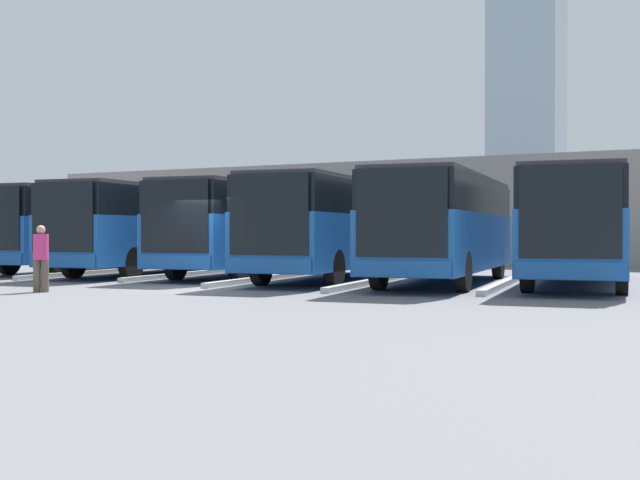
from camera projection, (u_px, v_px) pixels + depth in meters
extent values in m
plane|color=slate|center=(199.00, 288.00, 22.48)|extent=(600.00, 600.00, 0.00)
cube|color=#19519E|center=(580.00, 242.00, 23.20)|extent=(3.70, 10.73, 1.65)
cube|color=black|center=(580.00, 196.00, 23.19)|extent=(3.64, 10.57, 1.01)
cube|color=black|center=(569.00, 211.00, 18.26)|extent=(2.25, 0.29, 2.15)
cube|color=#19519E|center=(569.00, 271.00, 18.26)|extent=(2.43, 0.33, 0.40)
cube|color=#333338|center=(580.00, 177.00, 23.19)|extent=(3.55, 10.30, 0.12)
cylinder|color=black|center=(622.00, 273.00, 19.76)|extent=(0.42, 1.10, 1.07)
cylinder|color=black|center=(528.00, 272.00, 20.55)|extent=(0.42, 1.10, 1.07)
cylinder|color=black|center=(621.00, 264.00, 25.87)|extent=(0.42, 1.10, 1.07)
cylinder|color=black|center=(548.00, 263.00, 26.66)|extent=(0.42, 1.10, 1.07)
cube|color=#B2B2AD|center=(501.00, 284.00, 22.65)|extent=(1.03, 7.25, 0.15)
cube|color=#19519E|center=(445.00, 242.00, 24.15)|extent=(3.70, 10.73, 1.65)
cube|color=black|center=(445.00, 198.00, 24.14)|extent=(3.64, 10.57, 1.01)
cube|color=black|center=(401.00, 212.00, 19.20)|extent=(2.25, 0.29, 2.15)
cube|color=#19519E|center=(401.00, 269.00, 19.21)|extent=(2.43, 0.33, 0.40)
cube|color=#333338|center=(445.00, 179.00, 24.13)|extent=(3.55, 10.30, 0.12)
cylinder|color=black|center=(463.00, 272.00, 20.71)|extent=(0.42, 1.10, 1.07)
cylinder|color=black|center=(379.00, 270.00, 21.50)|extent=(0.42, 1.10, 1.07)
cylinder|color=black|center=(498.00, 263.00, 26.81)|extent=(0.42, 1.10, 1.07)
cylinder|color=black|center=(432.00, 262.00, 27.60)|extent=(0.42, 1.10, 1.07)
cube|color=#B2B2AD|center=(367.00, 282.00, 23.60)|extent=(1.03, 7.25, 0.15)
cube|color=#19519E|center=(335.00, 241.00, 25.99)|extent=(3.70, 10.73, 1.65)
cube|color=black|center=(335.00, 200.00, 25.98)|extent=(3.64, 10.57, 1.01)
cube|color=black|center=(268.00, 214.00, 21.05)|extent=(2.25, 0.29, 2.15)
cube|color=#19519E|center=(268.00, 266.00, 21.05)|extent=(2.43, 0.33, 0.40)
cube|color=#333338|center=(335.00, 183.00, 25.98)|extent=(3.55, 10.30, 0.12)
cylinder|color=black|center=(334.00, 268.00, 22.55)|extent=(0.42, 1.10, 1.07)
cylinder|color=black|center=(261.00, 267.00, 23.34)|extent=(0.42, 1.10, 1.07)
cylinder|color=black|center=(395.00, 261.00, 28.66)|extent=(0.42, 1.10, 1.07)
cylinder|color=black|center=(335.00, 260.00, 29.45)|extent=(0.42, 1.10, 1.07)
cube|color=#B2B2AD|center=(260.00, 279.00, 25.44)|extent=(1.03, 7.25, 0.15)
cube|color=#19519E|center=(251.00, 240.00, 28.54)|extent=(3.70, 10.73, 1.65)
cube|color=black|center=(251.00, 203.00, 28.53)|extent=(3.64, 10.57, 1.01)
cube|color=black|center=(174.00, 216.00, 23.60)|extent=(2.25, 0.29, 2.15)
cube|color=#19519E|center=(174.00, 262.00, 23.60)|extent=(2.43, 0.33, 0.40)
cube|color=#333338|center=(251.00, 187.00, 28.53)|extent=(3.55, 10.30, 0.12)
cylinder|color=black|center=(239.00, 265.00, 25.10)|extent=(0.42, 1.10, 1.07)
cylinder|color=black|center=(176.00, 264.00, 25.89)|extent=(0.42, 1.10, 1.07)
cylinder|color=black|center=(313.00, 258.00, 31.21)|extent=(0.42, 1.10, 1.07)
cylinder|color=black|center=(260.00, 258.00, 32.00)|extent=(0.42, 1.10, 1.07)
cube|color=#B2B2AD|center=(181.00, 275.00, 27.99)|extent=(1.03, 7.25, 0.15)
cube|color=#19519E|center=(155.00, 240.00, 29.66)|extent=(3.70, 10.73, 1.65)
cube|color=black|center=(155.00, 204.00, 29.65)|extent=(3.64, 10.57, 1.01)
cube|color=black|center=(62.00, 217.00, 24.72)|extent=(2.25, 0.29, 2.15)
cube|color=#19519E|center=(62.00, 261.00, 24.73)|extent=(2.43, 0.33, 0.40)
cube|color=#333338|center=(155.00, 189.00, 29.65)|extent=(3.55, 10.30, 0.12)
cylinder|color=black|center=(131.00, 263.00, 26.22)|extent=(0.42, 1.10, 1.07)
cylinder|color=black|center=(73.00, 262.00, 27.01)|extent=(0.42, 1.10, 1.07)
cylinder|color=black|center=(223.00, 258.00, 32.33)|extent=(0.42, 1.10, 1.07)
cylinder|color=black|center=(174.00, 257.00, 33.12)|extent=(0.42, 1.10, 1.07)
cube|color=#B2B2AD|center=(86.00, 273.00, 29.11)|extent=(1.03, 7.25, 0.15)
cube|color=#19519E|center=(89.00, 239.00, 31.94)|extent=(3.70, 10.73, 1.65)
cube|color=black|center=(89.00, 206.00, 31.93)|extent=(3.64, 10.57, 1.01)
cube|color=#333338|center=(89.00, 192.00, 31.92)|extent=(3.55, 10.30, 0.12)
cylinder|color=black|center=(59.00, 261.00, 28.50)|extent=(0.42, 1.10, 1.07)
cylinder|color=black|center=(8.00, 260.00, 29.29)|extent=(0.42, 1.10, 1.07)
cylinder|color=black|center=(158.00, 256.00, 34.61)|extent=(0.42, 1.10, 1.07)
cylinder|color=black|center=(113.00, 255.00, 35.40)|extent=(0.42, 1.10, 1.07)
cylinder|color=brown|center=(45.00, 276.00, 20.74)|extent=(0.26, 0.26, 0.84)
cylinder|color=brown|center=(37.00, 276.00, 20.75)|extent=(0.26, 0.26, 0.84)
cylinder|color=#D13375|center=(41.00, 247.00, 20.74)|extent=(0.51, 0.51, 0.67)
sphere|color=tan|center=(41.00, 230.00, 20.74)|extent=(0.23, 0.23, 0.23)
cube|color=gray|center=(448.00, 214.00, 42.91)|extent=(44.61, 9.94, 5.10)
cube|color=silver|center=(481.00, 178.00, 48.68)|extent=(44.61, 3.00, 0.24)
cylinder|color=slate|center=(268.00, 220.00, 56.68)|extent=(0.20, 0.20, 4.85)
cube|color=#93A8B7|center=(527.00, 53.00, 167.84)|extent=(14.10, 14.10, 78.43)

